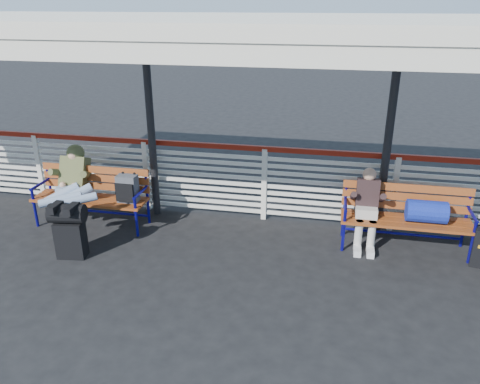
% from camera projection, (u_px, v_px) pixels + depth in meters
% --- Properties ---
extents(ground, '(60.00, 60.00, 0.00)m').
position_uv_depth(ground, '(241.00, 281.00, 6.00)').
color(ground, black).
rests_on(ground, ground).
extents(fence, '(12.08, 0.08, 1.24)m').
position_uv_depth(fence, '(264.00, 181.00, 7.47)').
color(fence, silver).
rests_on(fence, ground).
extents(canopy, '(12.60, 3.60, 3.16)m').
position_uv_depth(canopy, '(255.00, 27.00, 5.63)').
color(canopy, silver).
rests_on(canopy, ground).
extents(luggage_stack, '(0.51, 0.33, 0.80)m').
position_uv_depth(luggage_stack, '(69.00, 229.00, 6.42)').
color(luggage_stack, black).
rests_on(luggage_stack, ground).
extents(bench_left, '(1.80, 0.56, 0.92)m').
position_uv_depth(bench_left, '(101.00, 190.00, 7.31)').
color(bench_left, '#97441D').
rests_on(bench_left, ground).
extents(bench_right, '(1.80, 0.56, 0.92)m').
position_uv_depth(bench_right, '(415.00, 212.00, 6.58)').
color(bench_right, '#97441D').
rests_on(bench_right, ground).
extents(traveler_man, '(0.94, 1.64, 0.77)m').
position_uv_depth(traveler_man, '(70.00, 191.00, 7.01)').
color(traveler_man, '#8492B2').
rests_on(traveler_man, ground).
extents(companion_person, '(0.32, 0.66, 1.15)m').
position_uv_depth(companion_person, '(367.00, 208.00, 6.68)').
color(companion_person, beige).
rests_on(companion_person, ground).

